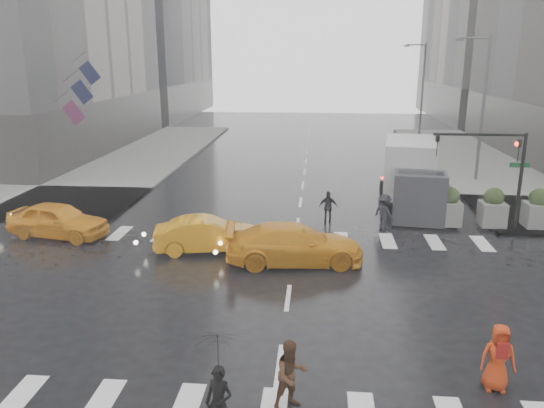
# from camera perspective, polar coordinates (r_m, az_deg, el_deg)

# --- Properties ---
(ground) EXTENTS (120.00, 120.00, 0.00)m
(ground) POSITION_cam_1_polar(r_m,az_deg,el_deg) (17.89, 1.74, -10.05)
(ground) COLOR black
(ground) RESTS_ON ground
(sidewalk_nw) EXTENTS (35.00, 35.00, 0.15)m
(sidewalk_nw) POSITION_cam_1_polar(r_m,az_deg,el_deg) (40.03, -25.78, 3.00)
(sidewalk_nw) COLOR slate
(sidewalk_nw) RESTS_ON ground
(road_markings) EXTENTS (18.00, 48.00, 0.01)m
(road_markings) POSITION_cam_1_polar(r_m,az_deg,el_deg) (17.89, 1.74, -10.03)
(road_markings) COLOR silver
(road_markings) RESTS_ON ground
(traffic_signal_pole) EXTENTS (4.45, 0.42, 4.50)m
(traffic_signal_pole) POSITION_cam_1_polar(r_m,az_deg,el_deg) (25.85, 23.30, 4.25)
(traffic_signal_pole) COLOR black
(traffic_signal_pole) RESTS_ON ground
(street_lamp_near) EXTENTS (2.15, 0.22, 9.00)m
(street_lamp_near) POSITION_cam_1_polar(r_m,az_deg,el_deg) (35.65, 21.58, 10.05)
(street_lamp_near) COLOR #59595B
(street_lamp_near) RESTS_ON ground
(street_lamp_far) EXTENTS (2.15, 0.22, 9.00)m
(street_lamp_far) POSITION_cam_1_polar(r_m,az_deg,el_deg) (55.09, 15.77, 12.14)
(street_lamp_far) COLOR #59595B
(street_lamp_far) RESTS_ON ground
(planter_west) EXTENTS (1.10, 1.10, 1.80)m
(planter_west) POSITION_cam_1_polar(r_m,az_deg,el_deg) (25.96, 18.45, -0.30)
(planter_west) COLOR slate
(planter_west) RESTS_ON ground
(planter_mid) EXTENTS (1.10, 1.10, 1.80)m
(planter_mid) POSITION_cam_1_polar(r_m,az_deg,el_deg) (26.51, 22.65, -0.40)
(planter_mid) COLOR slate
(planter_mid) RESTS_ON ground
(planter_east) EXTENTS (1.10, 1.10, 1.80)m
(planter_east) POSITION_cam_1_polar(r_m,az_deg,el_deg) (27.19, 26.66, -0.49)
(planter_east) COLOR slate
(planter_east) RESTS_ON ground
(flag_cluster) EXTENTS (2.87, 3.06, 4.69)m
(flag_cluster) POSITION_cam_1_polar(r_m,az_deg,el_deg) (38.15, -20.18, 11.53)
(flag_cluster) COLOR #59595B
(flag_cluster) RESTS_ON ground
(pedestrian_black) EXTENTS (1.20, 1.21, 2.43)m
(pedestrian_black) POSITION_cam_1_polar(r_m,az_deg,el_deg) (11.30, -5.83, -17.34)
(pedestrian_black) COLOR black
(pedestrian_black) RESTS_ON ground
(pedestrian_brown) EXTENTS (1.02, 0.95, 1.67)m
(pedestrian_brown) POSITION_cam_1_polar(r_m,az_deg,el_deg) (12.52, 2.07, -17.89)
(pedestrian_brown) COLOR #442918
(pedestrian_brown) RESTS_ON ground
(pedestrian_orange) EXTENTS (0.86, 0.59, 1.69)m
(pedestrian_orange) POSITION_cam_1_polar(r_m,az_deg,el_deg) (14.15, 23.15, -14.92)
(pedestrian_orange) COLOR red
(pedestrian_orange) RESTS_ON ground
(pedestrian_far_a) EXTENTS (0.92, 0.58, 1.55)m
(pedestrian_far_a) POSITION_cam_1_polar(r_m,az_deg,el_deg) (25.52, 6.08, -0.32)
(pedestrian_far_a) COLOR black
(pedestrian_far_a) RESTS_ON ground
(pedestrian_far_b) EXTENTS (1.18, 1.22, 1.69)m
(pedestrian_far_b) POSITION_cam_1_polar(r_m,az_deg,el_deg) (24.79, 11.98, -0.89)
(pedestrian_far_b) COLOR black
(pedestrian_far_b) RESTS_ON ground
(taxi_front) EXTENTS (4.75, 2.63, 1.53)m
(taxi_front) POSITION_cam_1_polar(r_m,az_deg,el_deg) (25.26, -22.04, -1.60)
(taxi_front) COLOR orange
(taxi_front) RESTS_ON ground
(taxi_mid) EXTENTS (4.49, 2.32, 1.41)m
(taxi_mid) POSITION_cam_1_polar(r_m,az_deg,el_deg) (21.87, -6.99, -3.28)
(taxi_mid) COLOR orange
(taxi_mid) RESTS_ON ground
(taxi_rear) EXTENTS (4.89, 2.66, 1.54)m
(taxi_rear) POSITION_cam_1_polar(r_m,az_deg,el_deg) (20.48, 2.43, -4.32)
(taxi_rear) COLOR orange
(taxi_rear) RESTS_ON ground
(box_truck) EXTENTS (2.49, 6.63, 3.52)m
(box_truck) POSITION_cam_1_polar(r_m,az_deg,el_deg) (28.19, 14.77, 3.09)
(box_truck) COLOR #BBBBBD
(box_truck) RESTS_ON ground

